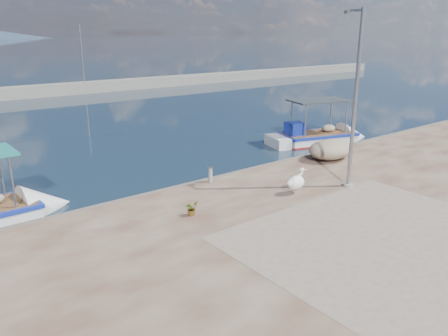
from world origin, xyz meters
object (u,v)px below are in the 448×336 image
Objects in this scene: boat_right at (316,139)px; pelican at (296,182)px; lamp_post at (354,107)px; bollard_near at (210,174)px.

pelican is (-8.70, -6.39, 0.74)m from boat_right.
lamp_post reaches higher than boat_right.
lamp_post reaches higher than pelican.
lamp_post is 10.44× the size of bollard_near.
pelican is 3.75m from lamp_post.
lamp_post reaches higher than bollard_near.
pelican is 3.70m from bollard_near.
boat_right is 10.24× the size of bollard_near.
boat_right is 6.47× the size of pelican.
pelican is at bearing 164.05° from lamp_post.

